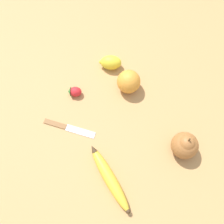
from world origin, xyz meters
The scene contains 7 objects.
ground_plane centered at (0.00, 0.00, 0.00)m, with size 3.00×3.00×0.00m, color tan.
banana centered at (0.08, 0.16, 0.02)m, with size 0.11×0.22×0.04m.
orange centered at (-0.03, -0.15, 0.04)m, with size 0.08×0.08×0.08m.
pear centered at (-0.16, 0.10, 0.05)m, with size 0.08×0.08×0.10m.
strawberry centered at (0.16, -0.15, 0.02)m, with size 0.05×0.04×0.03m.
lemon centered at (0.02, -0.25, 0.03)m, with size 0.08×0.07×0.05m.
paring_knife centered at (0.20, -0.03, 0.00)m, with size 0.17×0.09×0.01m.
Camera 1 is at (0.10, 0.29, 0.81)m, focal length 42.00 mm.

